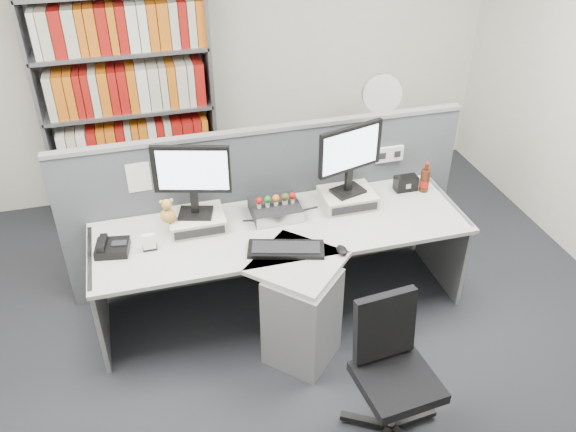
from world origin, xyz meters
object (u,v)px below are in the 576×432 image
object	(u,v)px
desktop_pc	(275,209)
desk_phone	(112,247)
monitor_right	(350,154)
cola_bottle	(425,180)
filing_cabinet	(375,170)
monitor_left	(192,175)
desk_fan	(381,98)
shelving_unit	(130,113)
speaker	(406,183)
mouse	(342,250)
office_chair	(392,367)
desk	(290,276)
keyboard	(286,249)
desk_calendar	(149,243)

from	to	relation	value
desktop_pc	desk_phone	distance (m)	1.14
monitor_right	cola_bottle	world-z (taller)	monitor_right
monitor_right	filing_cabinet	size ratio (longest dim) A/B	0.74
monitor_left	desk_fan	distance (m)	2.03
monitor_right	shelving_unit	size ratio (longest dim) A/B	0.26
speaker	desk_fan	bearing A→B (deg)	79.85
mouse	office_chair	xyz separation A→B (m)	(0.03, -0.80, -0.26)
mouse	desk_phone	distance (m)	1.49
shelving_unit	filing_cabinet	distance (m)	2.24
desk	keyboard	world-z (taller)	keyboard
desk_phone	office_chair	world-z (taller)	office_chair
cola_bottle	office_chair	world-z (taller)	cola_bottle
desk	desktop_pc	distance (m)	0.49
filing_cabinet	mouse	bearing A→B (deg)	-119.88
monitor_right	keyboard	distance (m)	0.82
desk	cola_bottle	size ratio (longest dim) A/B	10.80
filing_cabinet	desk	bearing A→B (deg)	-130.61
desk	keyboard	distance (m)	0.29
desk_fan	shelving_unit	bearing A→B (deg)	167.92
desktop_pc	monitor_right	bearing A→B (deg)	0.23
keyboard	cola_bottle	size ratio (longest dim) A/B	2.20
desk_calendar	desk_fan	distance (m)	2.43
desktop_pc	desk_fan	xyz separation A→B (m)	(1.20, 1.02, 0.29)
desktop_pc	keyboard	bearing A→B (deg)	-95.30
speaker	office_chair	distance (m)	1.60
desk_calendar	monitor_left	bearing A→B (deg)	27.43
desk_fan	desk_phone	bearing A→B (deg)	-153.71
desk	cola_bottle	distance (m)	1.27
monitor_right	mouse	distance (m)	0.71
desk	speaker	distance (m)	1.17
monitor_right	filing_cabinet	world-z (taller)	monitor_right
desk_fan	monitor_left	bearing A→B (deg)	-150.03
keyboard	office_chair	world-z (taller)	office_chair
keyboard	desk_calendar	xyz separation A→B (m)	(-0.85, 0.26, 0.03)
desktop_pc	filing_cabinet	world-z (taller)	desktop_pc
monitor_left	desk_phone	distance (m)	0.70
filing_cabinet	monitor_right	bearing A→B (deg)	-123.08
monitor_right	shelving_unit	distance (m)	2.06
shelving_unit	filing_cabinet	bearing A→B (deg)	-12.07
desk	monitor_right	world-z (taller)	monitor_right
speaker	cola_bottle	size ratio (longest dim) A/B	0.70
shelving_unit	desk	bearing A→B (deg)	-64.04
monitor_right	desk_calendar	xyz separation A→B (m)	(-1.43, -0.17, -0.36)
keyboard	office_chair	xyz separation A→B (m)	(0.38, -0.91, -0.26)
monitor_right	desk	bearing A→B (deg)	-144.52
monitor_right	desk_fan	world-z (taller)	monitor_right
speaker	desk	bearing A→B (deg)	-156.24
desk	monitor_right	bearing A→B (deg)	35.48
speaker	monitor_right	bearing A→B (deg)	-171.90
monitor_right	desk_phone	xyz separation A→B (m)	(-1.67, -0.14, -0.38)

